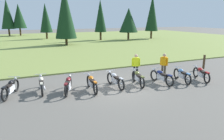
# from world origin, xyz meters

# --- Properties ---
(ground_plane) EXTENTS (140.00, 140.00, 0.00)m
(ground_plane) POSITION_xyz_m (0.00, 0.00, 0.00)
(ground_plane) COLOR #605B54
(grass_moorland) EXTENTS (80.00, 44.00, 0.10)m
(grass_moorland) POSITION_xyz_m (0.00, 26.24, 0.05)
(grass_moorland) COLOR olive
(grass_moorland) RESTS_ON ground
(forest_treeline) EXTENTS (39.23, 24.28, 8.42)m
(forest_treeline) POSITION_xyz_m (-1.34, 28.00, 4.29)
(forest_treeline) COLOR #47331E
(forest_treeline) RESTS_ON ground
(motorcycle_black) EXTENTS (0.93, 2.00, 0.88)m
(motorcycle_black) POSITION_xyz_m (-5.55, 0.94, 0.44)
(motorcycle_black) COLOR black
(motorcycle_black) RESTS_ON ground
(motorcycle_cream) EXTENTS (0.62, 2.10, 0.88)m
(motorcycle_cream) POSITION_xyz_m (-4.04, 0.92, 0.44)
(motorcycle_cream) COLOR black
(motorcycle_cream) RESTS_ON ground
(motorcycle_maroon) EXTENTS (0.93, 2.00, 0.88)m
(motorcycle_maroon) POSITION_xyz_m (-2.73, 0.29, 0.44)
(motorcycle_maroon) COLOR black
(motorcycle_maroon) RESTS_ON ground
(motorcycle_orange) EXTENTS (0.62, 2.10, 0.88)m
(motorcycle_orange) POSITION_xyz_m (-1.48, 0.03, 0.44)
(motorcycle_orange) COLOR black
(motorcycle_orange) RESTS_ON ground
(motorcycle_silver) EXTENTS (0.62, 2.10, 0.88)m
(motorcycle_silver) POSITION_xyz_m (-0.03, 0.07, 0.44)
(motorcycle_silver) COLOR black
(motorcycle_silver) RESTS_ON ground
(motorcycle_olive) EXTENTS (0.67, 2.08, 0.88)m
(motorcycle_olive) POSITION_xyz_m (1.40, -0.09, 0.44)
(motorcycle_olive) COLOR black
(motorcycle_olive) RESTS_ON ground
(motorcycle_navy) EXTENTS (0.62, 2.10, 0.88)m
(motorcycle_navy) POSITION_xyz_m (2.84, -0.46, 0.44)
(motorcycle_navy) COLOR black
(motorcycle_navy) RESTS_ON ground
(motorcycle_sky_blue) EXTENTS (0.71, 2.07, 0.88)m
(motorcycle_sky_blue) POSITION_xyz_m (4.28, -0.65, 0.44)
(motorcycle_sky_blue) COLOR black
(motorcycle_sky_blue) RESTS_ON ground
(motorcycle_red) EXTENTS (0.86, 2.03, 0.88)m
(motorcycle_red) POSITION_xyz_m (5.63, -0.91, 0.44)
(motorcycle_red) COLOR black
(motorcycle_red) RESTS_ON ground
(rider_checking_bike) EXTENTS (0.37, 0.49, 1.67)m
(rider_checking_bike) POSITION_xyz_m (3.71, 0.48, 0.95)
(rider_checking_bike) COLOR #4C4233
(rider_checking_bike) RESTS_ON ground
(rider_with_back_turned) EXTENTS (0.50, 0.35, 1.67)m
(rider_with_back_turned) POSITION_xyz_m (1.88, 1.01, 0.95)
(rider_with_back_turned) COLOR black
(rider_with_back_turned) RESTS_ON ground
(trail_marker_post) EXTENTS (0.12, 0.12, 1.12)m
(trail_marker_post) POSITION_xyz_m (8.30, 1.36, 0.56)
(trail_marker_post) COLOR #47331E
(trail_marker_post) RESTS_ON ground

